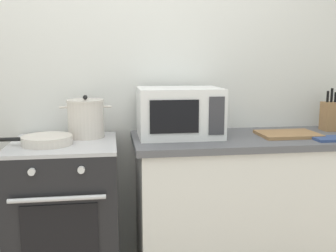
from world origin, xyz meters
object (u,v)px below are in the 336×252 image
at_px(frying_pan, 46,140).
at_px(knife_block, 332,116).
at_px(stock_pot, 86,118).
at_px(microwave, 179,112).
at_px(stove, 67,218).
at_px(oven_mitt, 329,139).
at_px(cutting_board, 288,134).

distance_m(frying_pan, knife_block, 1.83).
bearing_deg(frying_pan, knife_block, 5.88).
distance_m(stock_pot, microwave, 0.57).
xyz_separation_m(stove, knife_block, (1.74, 0.14, 0.56)).
xyz_separation_m(microwave, oven_mitt, (0.85, -0.24, -0.14)).
height_order(stove, knife_block, knife_block).
distance_m(knife_block, oven_mitt, 0.37).
distance_m(microwave, oven_mitt, 0.90).
relative_size(cutting_board, oven_mitt, 2.00).
bearing_deg(knife_block, stove, -175.35).
height_order(knife_block, oven_mitt, knife_block).
height_order(cutting_board, oven_mitt, cutting_board).
bearing_deg(stove, cutting_board, 0.05).
bearing_deg(stock_pot, stove, -131.60).
bearing_deg(oven_mitt, stock_pot, 168.14).
height_order(microwave, knife_block, microwave).
relative_size(stock_pot, microwave, 0.62).
distance_m(cutting_board, oven_mitt, 0.24).
bearing_deg(frying_pan, cutting_board, 1.88).
bearing_deg(frying_pan, stove, 28.15).
xyz_separation_m(frying_pan, microwave, (0.78, 0.13, 0.12)).
height_order(stock_pot, cutting_board, stock_pot).
bearing_deg(cutting_board, stove, -179.95).
relative_size(microwave, knife_block, 1.77).
bearing_deg(stove, microwave, 6.56).
xyz_separation_m(stock_pot, microwave, (0.57, -0.06, 0.03)).
height_order(stock_pot, knife_block, knife_block).
bearing_deg(cutting_board, microwave, 173.38).
height_order(frying_pan, knife_block, knife_block).
relative_size(stock_pot, cutting_board, 0.86).
xyz_separation_m(stove, cutting_board, (1.36, 0.00, 0.47)).
xyz_separation_m(stock_pot, frying_pan, (-0.21, -0.19, -0.09)).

